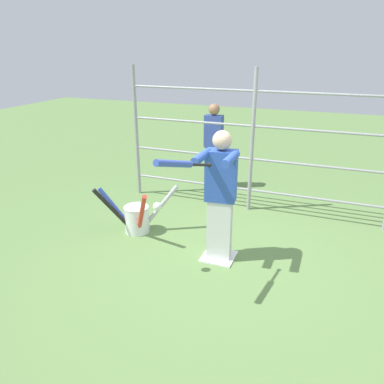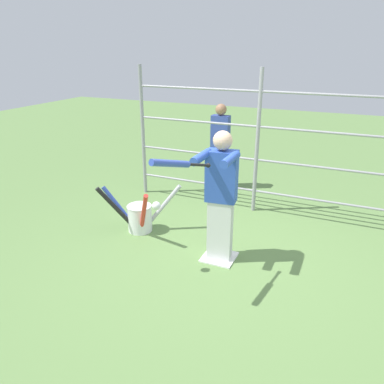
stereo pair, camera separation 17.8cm
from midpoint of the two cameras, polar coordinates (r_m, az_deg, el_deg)
ground_plane at (r=4.80m, az=5.24°, el=-9.95°), size 24.00×24.00×0.00m
home_plate at (r=4.80m, az=5.24°, el=-9.85°), size 0.40×0.40×0.02m
fence_backstop at (r=5.81m, az=10.78°, el=7.27°), size 4.07×0.06×2.21m
batter at (r=4.40m, az=5.55°, el=-0.28°), size 0.41×0.57×1.62m
baseball_bat_swinging at (r=3.47m, az=-1.00°, el=4.32°), size 0.29×0.80×0.27m
softball_in_flight at (r=4.11m, az=-4.22°, el=-2.13°), size 0.10×0.10×0.10m
bat_bucket at (r=5.36m, az=-7.13°, el=-3.70°), size 1.05×0.78×0.77m
bystander_behind_fence at (r=6.85m, az=5.04°, el=7.11°), size 0.32×0.20×1.55m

